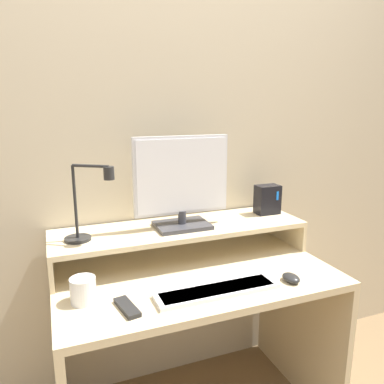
{
  "coord_description": "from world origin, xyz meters",
  "views": [
    {
      "loc": [
        -0.54,
        -1.01,
        1.41
      ],
      "look_at": [
        -0.0,
        0.37,
        1.06
      ],
      "focal_mm": 35.0,
      "sensor_mm": 36.0,
      "label": 1
    }
  ],
  "objects": [
    {
      "name": "mouse",
      "position": [
        0.32,
        0.11,
        0.74
      ],
      "size": [
        0.06,
        0.08,
        0.03
      ],
      "color": "black",
      "rests_on": "desk"
    },
    {
      "name": "mug",
      "position": [
        -0.46,
        0.24,
        0.77
      ],
      "size": [
        0.09,
        0.09,
        0.09
      ],
      "color": "white",
      "rests_on": "desk"
    },
    {
      "name": "monitor_shelf",
      "position": [
        0.0,
        0.51,
        0.85
      ],
      "size": [
        1.14,
        0.33,
        0.15
      ],
      "color": "beige",
      "rests_on": "desk"
    },
    {
      "name": "router_dock",
      "position": [
        0.47,
        0.54,
        0.94
      ],
      "size": [
        0.12,
        0.08,
        0.15
      ],
      "color": "black",
      "rests_on": "monitor_shelf"
    },
    {
      "name": "desk",
      "position": [
        0.0,
        0.33,
        0.51
      ],
      "size": [
        1.14,
        0.67,
        0.73
      ],
      "color": "beige",
      "rests_on": "ground_plane"
    },
    {
      "name": "wall_back",
      "position": [
        0.0,
        0.7,
        1.25
      ],
      "size": [
        6.0,
        0.05,
        2.5
      ],
      "color": "beige",
      "rests_on": "ground_plane"
    },
    {
      "name": "monitor",
      "position": [
        -0.0,
        0.49,
        1.07
      ],
      "size": [
        0.43,
        0.18,
        0.41
      ],
      "color": "#38383D",
      "rests_on": "monitor_shelf"
    },
    {
      "name": "remote_control",
      "position": [
        -0.33,
        0.14,
        0.73
      ],
      "size": [
        0.07,
        0.15,
        0.02
      ],
      "color": "black",
      "rests_on": "desk"
    },
    {
      "name": "keyboard",
      "position": [
        0.01,
        0.13,
        0.74
      ],
      "size": [
        0.47,
        0.11,
        0.02
      ],
      "color": "white",
      "rests_on": "desk"
    },
    {
      "name": "desk_lamp",
      "position": [
        -0.41,
        0.46,
        1.0
      ],
      "size": [
        0.2,
        0.16,
        0.31
      ],
      "color": "black",
      "rests_on": "monitor_shelf"
    }
  ]
}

